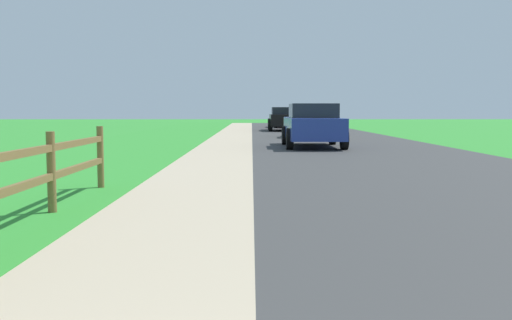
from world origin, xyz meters
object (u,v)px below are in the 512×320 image
object	(u,v)px
parked_car_red	(287,118)
parked_suv_blue	(313,125)
parked_car_beige	(310,122)
parked_car_black	(285,118)

from	to	relation	value
parked_car_red	parked_suv_blue	bearing A→B (deg)	-91.17
parked_car_beige	parked_car_black	bearing A→B (deg)	94.13
parked_car_black	parked_car_red	xyz separation A→B (m)	(0.52, 6.97, -0.04)
parked_suv_blue	parked_car_beige	size ratio (longest dim) A/B	1.08
parked_car_black	parked_car_red	size ratio (longest dim) A/B	0.99
parked_car_beige	parked_suv_blue	bearing A→B (deg)	-95.06
parked_suv_blue	parked_car_black	world-z (taller)	parked_suv_blue
parked_suv_blue	parked_car_red	size ratio (longest dim) A/B	0.95
parked_suv_blue	parked_car_red	xyz separation A→B (m)	(0.48, 23.69, -0.03)
parked_suv_blue	parked_car_black	bearing A→B (deg)	90.12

